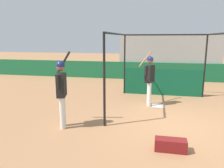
# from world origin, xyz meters

# --- Properties ---
(ground_plane) EXTENTS (60.00, 60.00, 0.00)m
(ground_plane) POSITION_xyz_m (0.00, 0.00, 0.00)
(ground_plane) COLOR #A8754C
(outfield_wall) EXTENTS (24.00, 0.12, 1.06)m
(outfield_wall) POSITION_xyz_m (0.00, 7.09, 0.53)
(outfield_wall) COLOR #196038
(outfield_wall) RESTS_ON ground
(bleacher_section) EXTENTS (5.95, 3.20, 2.74)m
(bleacher_section) POSITION_xyz_m (0.00, 8.76, 1.36)
(bleacher_section) COLOR #9E9E99
(bleacher_section) RESTS_ON ground
(batting_cage) EXTENTS (3.47, 3.99, 2.66)m
(batting_cage) POSITION_xyz_m (-0.43, 2.72, 1.19)
(batting_cage) COLOR black
(batting_cage) RESTS_ON ground
(home_plate) EXTENTS (0.44, 0.44, 0.02)m
(home_plate) POSITION_xyz_m (-0.61, 1.82, 0.01)
(home_plate) COLOR white
(home_plate) RESTS_ON ground
(player_batter) EXTENTS (0.61, 0.93, 2.00)m
(player_batter) POSITION_xyz_m (-0.96, 1.83, 1.13)
(player_batter) COLOR white
(player_batter) RESTS_ON ground
(player_waiting) EXTENTS (0.53, 0.70, 2.13)m
(player_waiting) POSITION_xyz_m (-3.27, -0.76, 1.16)
(player_waiting) COLOR white
(player_waiting) RESTS_ON ground
(equipment_bag) EXTENTS (0.70, 0.28, 0.28)m
(equipment_bag) POSITION_xyz_m (-0.35, -1.54, 0.14)
(equipment_bag) COLOR maroon
(equipment_bag) RESTS_ON ground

